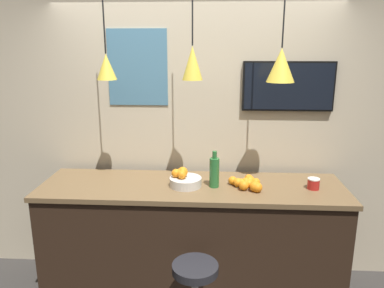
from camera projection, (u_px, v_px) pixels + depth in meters
The scene contains 11 objects.
back_wall at pixel (195, 124), 3.43m from camera, with size 8.00×0.06×2.90m.
service_counter at pixel (192, 241), 3.22m from camera, with size 2.51×0.70×1.03m.
fruit_bowl at pixel (184, 180), 3.05m from camera, with size 0.26×0.26×0.16m.
orange_pile at pixel (248, 183), 3.02m from camera, with size 0.26×0.29×0.08m.
juice_bottle at pixel (214, 172), 3.02m from camera, with size 0.08×0.08×0.30m.
spread_jar at pixel (313, 184), 2.99m from camera, with size 0.10×0.10×0.09m.
pendant_lamp_left at pixel (106, 66), 2.94m from camera, with size 0.16×0.16×0.92m.
pendant_lamp_middle at pixel (192, 62), 2.89m from camera, with size 0.16×0.16×0.92m.
pendant_lamp_right at pixel (281, 65), 2.85m from camera, with size 0.22×0.22×0.93m.
mounted_tv at pixel (288, 86), 3.24m from camera, with size 0.79×0.04×0.43m.
wall_poster at pixel (138, 68), 3.29m from camera, with size 0.53×0.01×0.66m.
Camera 1 is at (0.18, -2.19, 2.15)m, focal length 35.00 mm.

